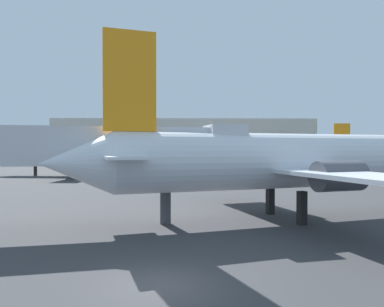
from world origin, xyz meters
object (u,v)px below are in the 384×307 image
(airplane_far_left, at_px, (80,157))
(jet_bridge, at_px, (87,148))
(airplane_at_gate, at_px, (298,161))
(airplane_far_right, at_px, (216,155))

(airplane_far_left, bearing_deg, jet_bridge, 111.94)
(airplane_at_gate, xyz_separation_m, airplane_far_left, (-26.19, 39.90, -0.65))
(airplane_far_left, bearing_deg, airplane_far_right, -128.53)
(airplane_at_gate, relative_size, airplane_far_right, 1.19)
(airplane_at_gate, relative_size, airplane_far_left, 1.05)
(airplane_at_gate, distance_m, airplane_far_left, 47.73)
(jet_bridge, bearing_deg, airplane_at_gate, -0.11)
(airplane_far_right, bearing_deg, jet_bridge, 82.43)
(airplane_at_gate, relative_size, jet_bridge, 1.53)
(airplane_at_gate, height_order, jet_bridge, airplane_at_gate)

